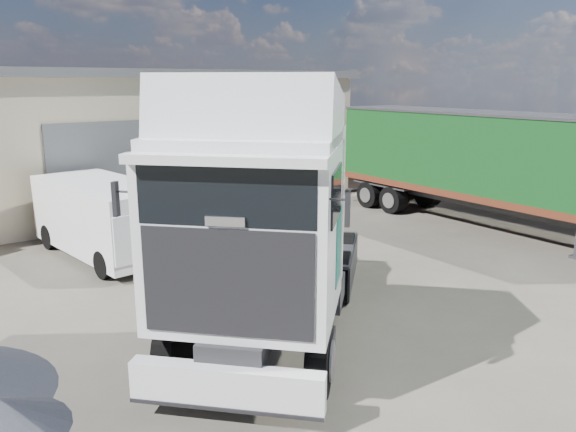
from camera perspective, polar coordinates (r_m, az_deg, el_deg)
ground at (r=12.96m, az=7.36°, el=-8.76°), size 120.00×120.00×0.00m
brick_boundary_wall at (r=24.95m, az=16.73°, el=4.60°), size 0.35×26.00×2.50m
tractor_unit at (r=10.06m, az=-2.62°, el=-2.55°), size 7.30×7.04×5.02m
box_trailer at (r=20.08m, az=19.47°, el=5.59°), size 2.81×11.78×3.90m
panel_van at (r=16.57m, az=-17.76°, el=-0.34°), size 2.66×5.41×2.13m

